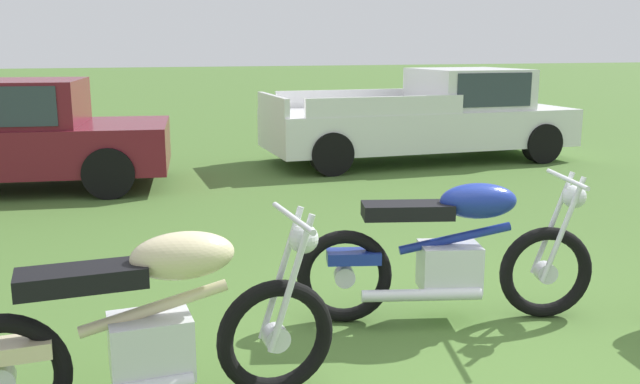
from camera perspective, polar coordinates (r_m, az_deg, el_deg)
The scene contains 4 objects.
ground_plane at distance 4.63m, azimuth 12.84°, elevation -11.89°, with size 120.00×120.00×0.00m, color #476B2D.
motorcycle_cream at distance 3.58m, azimuth -13.90°, elevation -10.85°, with size 2.00×0.64×1.02m.
motorcycle_blue at distance 4.76m, azimuth 10.81°, elevation -4.93°, with size 1.99×0.86×1.02m.
pickup_truck_white at distance 11.49m, azimuth 9.42°, elevation 6.37°, with size 5.05×2.00×1.49m.
Camera 1 is at (-2.34, -3.54, 1.86)m, focal length 38.48 mm.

